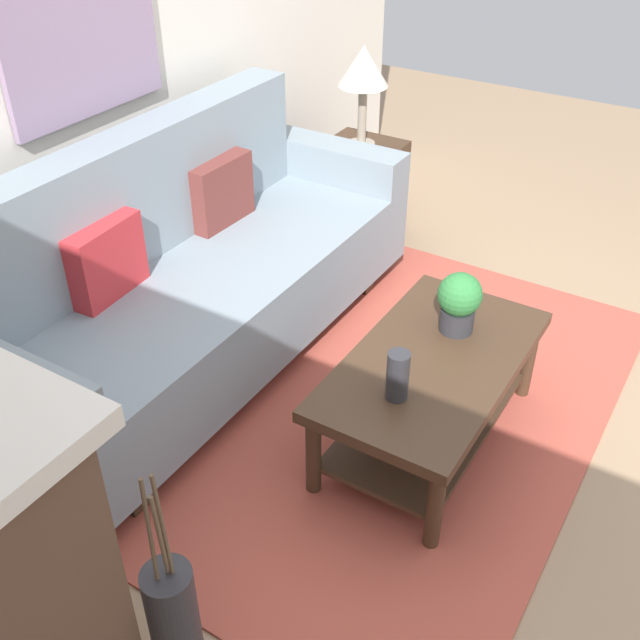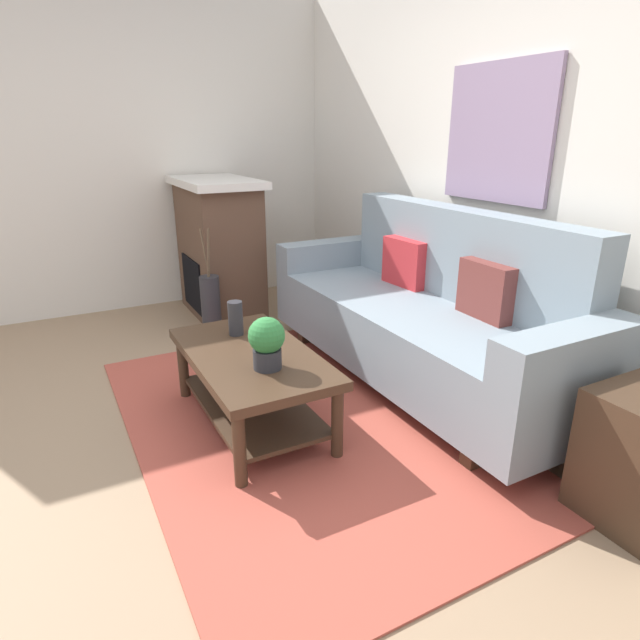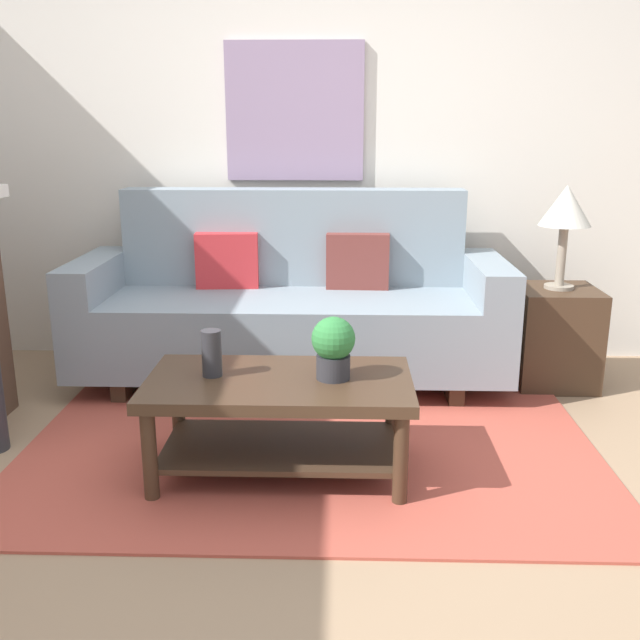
% 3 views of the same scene
% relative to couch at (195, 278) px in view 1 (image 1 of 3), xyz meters
% --- Properties ---
extents(ground_plane, '(9.14, 9.14, 0.00)m').
position_rel_couch_xyz_m(ground_plane, '(0.15, -1.45, -0.43)').
color(ground_plane, '#9E7F60').
extents(wall_back, '(5.14, 0.10, 2.70)m').
position_rel_couch_xyz_m(wall_back, '(0.15, 0.54, 0.92)').
color(wall_back, silver).
rests_on(wall_back, ground_plane).
extents(area_rug, '(2.62, 1.71, 0.01)m').
position_rel_couch_xyz_m(area_rug, '(0.15, -0.95, -0.43)').
color(area_rug, '#B24C3D').
rests_on(area_rug, ground_plane).
extents(couch, '(2.40, 0.84, 1.08)m').
position_rel_couch_xyz_m(couch, '(0.00, 0.00, 0.00)').
color(couch, gray).
rests_on(couch, ground_plane).
extents(throw_pillow_crimson, '(0.37, 0.14, 0.32)m').
position_rel_couch_xyz_m(throw_pillow_crimson, '(-0.38, 0.12, 0.25)').
color(throw_pillow_crimson, red).
rests_on(throw_pillow_crimson, couch).
extents(throw_pillow_maroon, '(0.36, 0.13, 0.32)m').
position_rel_couch_xyz_m(throw_pillow_maroon, '(0.38, 0.12, 0.25)').
color(throw_pillow_maroon, brown).
rests_on(throw_pillow_maroon, couch).
extents(coffee_table, '(1.10, 0.60, 0.43)m').
position_rel_couch_xyz_m(coffee_table, '(0.03, -1.17, -0.12)').
color(coffee_table, '#422D1E').
rests_on(coffee_table, ground_plane).
extents(tabletop_vase, '(0.08, 0.08, 0.20)m').
position_rel_couch_xyz_m(tabletop_vase, '(-0.25, -1.15, 0.10)').
color(tabletop_vase, '#2D2D33').
rests_on(tabletop_vase, coffee_table).
extents(potted_plant_tabletop, '(0.18, 0.18, 0.26)m').
position_rel_couch_xyz_m(potted_plant_tabletop, '(0.26, -1.17, 0.14)').
color(potted_plant_tabletop, '#2D2D33').
rests_on(potted_plant_tabletop, coffee_table).
extents(side_table, '(0.44, 0.44, 0.56)m').
position_rel_couch_xyz_m(side_table, '(1.50, -0.03, -0.15)').
color(side_table, '#422D1E').
rests_on(side_table, ground_plane).
extents(table_lamp, '(0.28, 0.28, 0.57)m').
position_rel_couch_xyz_m(table_lamp, '(1.50, -0.03, 0.56)').
color(table_lamp, gray).
rests_on(table_lamp, side_table).
extents(floor_vase, '(0.15, 0.15, 0.50)m').
position_rel_couch_xyz_m(floor_vase, '(-1.31, -0.99, -0.18)').
color(floor_vase, '#2D2D33').
rests_on(floor_vase, ground_plane).
extents(floor_vase_branch_a, '(0.02, 0.03, 0.36)m').
position_rel_couch_xyz_m(floor_vase_branch_a, '(-1.29, -0.99, 0.25)').
color(floor_vase_branch_a, brown).
rests_on(floor_vase_branch_a, floor_vase).
extents(floor_vase_branch_b, '(0.03, 0.03, 0.36)m').
position_rel_couch_xyz_m(floor_vase_branch_b, '(-1.32, -0.97, 0.25)').
color(floor_vase_branch_b, brown).
rests_on(floor_vase_branch_b, floor_vase).
extents(floor_vase_branch_c, '(0.05, 0.05, 0.36)m').
position_rel_couch_xyz_m(floor_vase_branch_c, '(-1.32, -1.00, 0.25)').
color(floor_vase_branch_c, brown).
rests_on(floor_vase_branch_c, floor_vase).
extents(framed_painting, '(0.82, 0.03, 0.80)m').
position_rel_couch_xyz_m(framed_painting, '(-0.00, 0.47, 1.08)').
color(framed_painting, gray).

